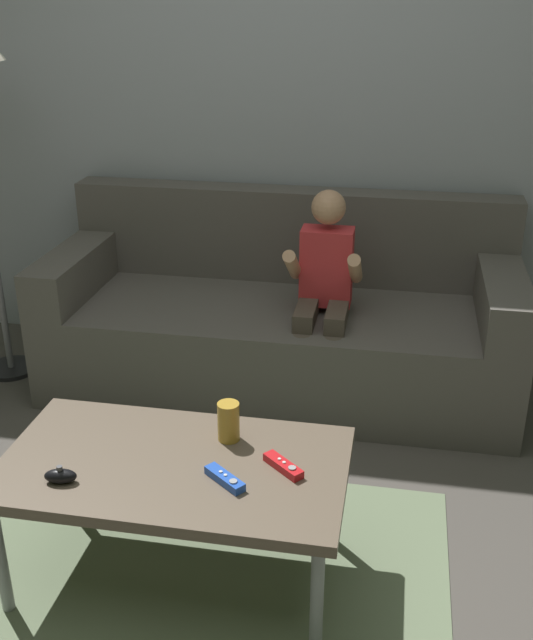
% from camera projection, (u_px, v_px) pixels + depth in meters
% --- Properties ---
extents(ground_plane, '(9.61, 9.61, 0.00)m').
position_uv_depth(ground_plane, '(199.00, 600.00, 2.22)').
color(ground_plane, '#4C4742').
extents(wall_back, '(4.80, 0.05, 2.50)m').
position_uv_depth(wall_back, '(295.00, 89.00, 3.32)').
color(wall_back, '#999EA8').
rests_on(wall_back, ground).
extents(couch, '(2.02, 0.80, 0.83)m').
position_uv_depth(couch, '(282.00, 323.00, 3.35)').
color(couch, '#56514C').
rests_on(couch, ground).
extents(person_seated_on_couch, '(0.30, 0.37, 0.92)m').
position_uv_depth(person_seated_on_couch, '(324.00, 290.00, 3.07)').
color(person_seated_on_couch, '#4C4238').
rests_on(person_seated_on_couch, ground).
extents(coffee_table, '(1.00, 0.56, 0.41)m').
position_uv_depth(coffee_table, '(174.00, 472.00, 2.17)').
color(coffee_table, brown).
rests_on(coffee_table, ground).
extents(area_rug, '(1.63, 1.11, 0.01)m').
position_uv_depth(area_rug, '(180.00, 573.00, 2.32)').
color(area_rug, '#6B7A5B').
rests_on(area_rug, ground).
extents(game_remote_red_near_edge, '(0.13, 0.12, 0.03)m').
position_uv_depth(game_remote_red_near_edge, '(283.00, 466.00, 2.11)').
color(game_remote_red_near_edge, red).
rests_on(game_remote_red_near_edge, coffee_table).
extents(nunchuk_black, '(0.10, 0.06, 0.05)m').
position_uv_depth(nunchuk_black, '(61.00, 476.00, 2.06)').
color(nunchuk_black, black).
rests_on(nunchuk_black, coffee_table).
extents(game_remote_blue_far_corner, '(0.13, 0.12, 0.03)m').
position_uv_depth(game_remote_blue_far_corner, '(225.00, 479.00, 2.06)').
color(game_remote_blue_far_corner, blue).
rests_on(game_remote_blue_far_corner, coffee_table).
extents(soda_can, '(0.07, 0.07, 0.12)m').
position_uv_depth(soda_can, '(229.00, 421.00, 2.24)').
color(soda_can, '#B78C2D').
rests_on(soda_can, coffee_table).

